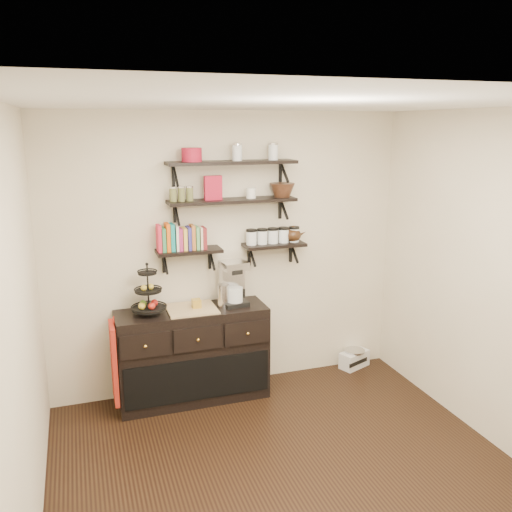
# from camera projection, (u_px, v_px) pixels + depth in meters

# --- Properties ---
(floor) EXTENTS (3.50, 3.50, 0.00)m
(floor) POSITION_uv_depth(u_px,v_px,m) (296.00, 485.00, 3.97)
(floor) COLOR black
(floor) RESTS_ON ground
(ceiling) EXTENTS (3.50, 3.50, 0.02)m
(ceiling) POSITION_uv_depth(u_px,v_px,m) (304.00, 103.00, 3.33)
(ceiling) COLOR white
(ceiling) RESTS_ON back_wall
(back_wall) EXTENTS (3.50, 0.02, 2.70)m
(back_wall) POSITION_uv_depth(u_px,v_px,m) (229.00, 254.00, 5.27)
(back_wall) COLOR beige
(back_wall) RESTS_ON ground
(left_wall) EXTENTS (0.02, 3.50, 2.70)m
(left_wall) POSITION_uv_depth(u_px,v_px,m) (19.00, 343.00, 3.11)
(left_wall) COLOR beige
(left_wall) RESTS_ON ground
(right_wall) EXTENTS (0.02, 3.50, 2.70)m
(right_wall) POSITION_uv_depth(u_px,v_px,m) (508.00, 286.00, 4.19)
(right_wall) COLOR beige
(right_wall) RESTS_ON ground
(shelf_top) EXTENTS (1.20, 0.27, 0.23)m
(shelf_top) POSITION_uv_depth(u_px,v_px,m) (232.00, 163.00, 4.94)
(shelf_top) COLOR black
(shelf_top) RESTS_ON back_wall
(shelf_mid) EXTENTS (1.20, 0.27, 0.23)m
(shelf_mid) POSITION_uv_depth(u_px,v_px,m) (232.00, 201.00, 5.02)
(shelf_mid) COLOR black
(shelf_mid) RESTS_ON back_wall
(shelf_low_left) EXTENTS (0.60, 0.25, 0.23)m
(shelf_low_left) POSITION_uv_depth(u_px,v_px,m) (189.00, 252.00, 5.01)
(shelf_low_left) COLOR black
(shelf_low_left) RESTS_ON back_wall
(shelf_low_right) EXTENTS (0.60, 0.25, 0.23)m
(shelf_low_right) POSITION_uv_depth(u_px,v_px,m) (274.00, 245.00, 5.27)
(shelf_low_right) COLOR black
(shelf_low_right) RESTS_ON back_wall
(cookbooks) EXTENTS (0.43, 0.15, 0.26)m
(cookbooks) POSITION_uv_depth(u_px,v_px,m) (183.00, 237.00, 4.96)
(cookbooks) COLOR red
(cookbooks) RESTS_ON shelf_low_left
(glass_canisters) EXTENTS (0.54, 0.10, 0.13)m
(glass_canisters) POSITION_uv_depth(u_px,v_px,m) (273.00, 237.00, 5.24)
(glass_canisters) COLOR silver
(glass_canisters) RESTS_ON shelf_low_right
(sideboard) EXTENTS (1.40, 0.50, 0.92)m
(sideboard) POSITION_uv_depth(u_px,v_px,m) (193.00, 354.00, 5.13)
(sideboard) COLOR black
(sideboard) RESTS_ON floor
(fruit_stand) EXTENTS (0.31, 0.31, 0.46)m
(fruit_stand) POSITION_uv_depth(u_px,v_px,m) (149.00, 297.00, 4.87)
(fruit_stand) COLOR black
(fruit_stand) RESTS_ON sideboard
(candle) EXTENTS (0.08, 0.08, 0.08)m
(candle) POSITION_uv_depth(u_px,v_px,m) (196.00, 303.00, 5.02)
(candle) COLOR olive
(candle) RESTS_ON sideboard
(coffee_maker) EXTENTS (0.26, 0.25, 0.43)m
(coffee_maker) POSITION_uv_depth(u_px,v_px,m) (233.00, 284.00, 5.13)
(coffee_maker) COLOR black
(coffee_maker) RESTS_ON sideboard
(thermal_carafe) EXTENTS (0.11, 0.11, 0.22)m
(thermal_carafe) POSITION_uv_depth(u_px,v_px,m) (224.00, 296.00, 5.07)
(thermal_carafe) COLOR silver
(thermal_carafe) RESTS_ON sideboard
(apron) EXTENTS (0.04, 0.31, 0.72)m
(apron) POSITION_uv_depth(u_px,v_px,m) (114.00, 363.00, 4.79)
(apron) COLOR maroon
(apron) RESTS_ON sideboard
(radio) EXTENTS (0.37, 0.29, 0.20)m
(radio) POSITION_uv_depth(u_px,v_px,m) (354.00, 358.00, 5.88)
(radio) COLOR silver
(radio) RESTS_ON floor
(recipe_box) EXTENTS (0.16, 0.06, 0.22)m
(recipe_box) POSITION_uv_depth(u_px,v_px,m) (213.00, 188.00, 4.93)
(recipe_box) COLOR maroon
(recipe_box) RESTS_ON shelf_mid
(walnut_bowl) EXTENTS (0.24, 0.24, 0.13)m
(walnut_bowl) POSITION_uv_depth(u_px,v_px,m) (282.00, 190.00, 5.15)
(walnut_bowl) COLOR black
(walnut_bowl) RESTS_ON shelf_mid
(ramekins) EXTENTS (0.09, 0.09, 0.10)m
(ramekins) POSITION_uv_depth(u_px,v_px,m) (251.00, 193.00, 5.06)
(ramekins) COLOR white
(ramekins) RESTS_ON shelf_mid
(teapot) EXTENTS (0.22, 0.18, 0.16)m
(teapot) POSITION_uv_depth(u_px,v_px,m) (293.00, 234.00, 5.30)
(teapot) COLOR #311D0E
(teapot) RESTS_ON shelf_low_right
(red_pot) EXTENTS (0.18, 0.18, 0.12)m
(red_pot) POSITION_uv_depth(u_px,v_px,m) (192.00, 155.00, 4.80)
(red_pot) COLOR maroon
(red_pot) RESTS_ON shelf_top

